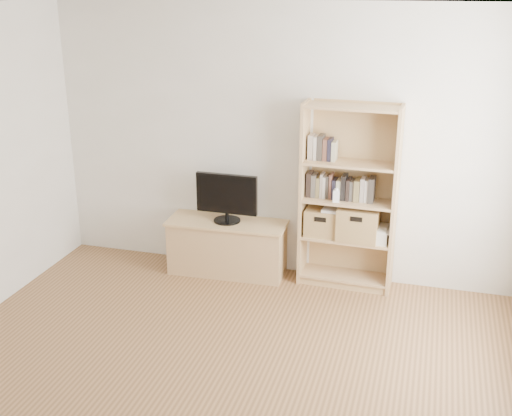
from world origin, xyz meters
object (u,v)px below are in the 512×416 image
at_px(baby_monitor, 336,196).
at_px(laptop, 340,210).
at_px(television, 227,198).
at_px(basket_right, 359,223).
at_px(tv_stand, 228,248).
at_px(bookshelf, 348,198).
at_px(basket_left, 322,222).

xyz_separation_m(baby_monitor, laptop, (0.03, 0.09, -0.16)).
relative_size(television, basket_right, 1.62).
bearing_deg(basket_right, tv_stand, -175.47).
xyz_separation_m(tv_stand, bookshelf, (1.16, 0.06, 0.62)).
relative_size(tv_stand, television, 1.86).
bearing_deg(television, baby_monitor, -1.27).
relative_size(baby_monitor, basket_right, 0.30).
bearing_deg(laptop, basket_left, 179.24).
bearing_deg(basket_left, basket_right, -1.41).
distance_m(tv_stand, bookshelf, 1.32).
xyz_separation_m(television, baby_monitor, (1.06, -0.04, 0.13)).
bearing_deg(television, basket_left, 4.38).
relative_size(basket_right, laptop, 1.21).
xyz_separation_m(television, laptop, (1.09, 0.05, -0.02)).
bearing_deg(basket_left, baby_monitor, -35.57).
relative_size(television, laptop, 1.96).
xyz_separation_m(bookshelf, television, (-1.16, -0.06, -0.10)).
bearing_deg(bookshelf, tv_stand, -175.43).
bearing_deg(laptop, bookshelf, 8.97).
height_order(television, baby_monitor, television).
distance_m(bookshelf, baby_monitor, 0.14).
bearing_deg(basket_right, basket_left, -179.44).
relative_size(bookshelf, television, 2.89).
distance_m(tv_stand, basket_left, 1.00).
bearing_deg(bookshelf, basket_left, -178.81).
distance_m(basket_right, laptop, 0.21).
relative_size(baby_monitor, basket_left, 0.36).
height_order(television, laptop, television).
relative_size(television, basket_left, 1.95).
bearing_deg(laptop, baby_monitor, -104.45).
bearing_deg(basket_left, tv_stand, -175.99).
height_order(tv_stand, basket_left, basket_left).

